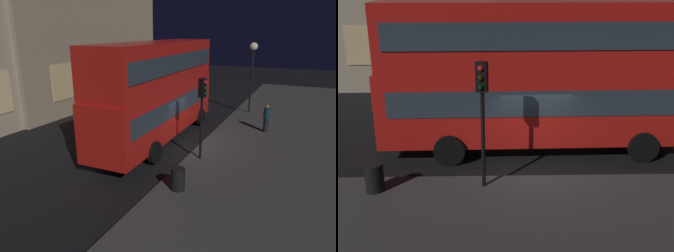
% 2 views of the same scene
% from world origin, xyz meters
% --- Properties ---
extents(ground_plane, '(80.00, 80.00, 0.00)m').
position_xyz_m(ground_plane, '(0.00, 0.00, 0.00)').
color(ground_plane, black).
extents(sidewalk_slab, '(44.00, 8.80, 0.12)m').
position_xyz_m(sidewalk_slab, '(0.00, -5.00, 0.06)').
color(sidewalk_slab, '#423F3D').
rests_on(sidewalk_slab, ground).
extents(building_plain_facade, '(17.05, 7.94, 15.79)m').
position_xyz_m(building_plain_facade, '(6.80, 13.97, 7.89)').
color(building_plain_facade, tan).
rests_on(building_plain_facade, ground).
extents(double_decker_bus, '(11.22, 2.87, 5.46)m').
position_xyz_m(double_decker_bus, '(0.06, 1.83, 3.04)').
color(double_decker_bus, red).
rests_on(double_decker_bus, ground).
extents(traffic_light_near_kerb, '(0.37, 0.39, 3.85)m').
position_xyz_m(traffic_light_near_kerb, '(-1.74, -1.30, 2.89)').
color(traffic_light_near_kerb, black).
rests_on(traffic_light_near_kerb, sidewalk_slab).
extents(traffic_light_far_side, '(0.38, 0.39, 4.00)m').
position_xyz_m(traffic_light_far_side, '(11.41, 4.58, 2.88)').
color(traffic_light_far_side, black).
rests_on(traffic_light_far_side, ground).
extents(street_lamp, '(0.56, 0.56, 5.09)m').
position_xyz_m(street_lamp, '(8.05, -1.69, 4.06)').
color(street_lamp, black).
rests_on(street_lamp, sidewalk_slab).
extents(pedestrian, '(0.38, 0.38, 1.67)m').
position_xyz_m(pedestrian, '(3.82, -3.50, 0.97)').
color(pedestrian, black).
rests_on(pedestrian, sidewalk_slab).
extents(litter_bin, '(0.56, 0.56, 0.87)m').
position_xyz_m(litter_bin, '(-5.00, -1.50, 0.55)').
color(litter_bin, black).
rests_on(litter_bin, sidewalk_slab).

